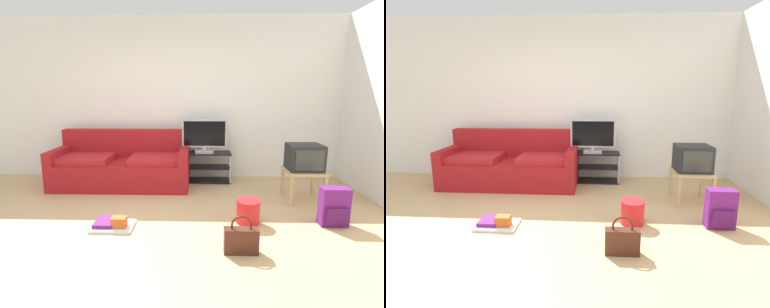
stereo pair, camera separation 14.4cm
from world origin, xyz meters
The scene contains 11 objects.
ground_plane centered at (0.00, 0.00, -0.01)m, with size 9.00×9.80×0.02m, color tan.
wall_back centered at (0.00, 2.45, 1.35)m, with size 9.00×0.10×2.70m, color white.
couch centered at (-0.62, 1.87, 0.31)m, with size 2.11×0.92×0.86m.
tv_stand centered at (0.68, 2.09, 0.25)m, with size 0.88×0.36×0.49m.
flat_tv centered at (0.68, 2.07, 0.76)m, with size 0.73×0.22×0.55m.
side_table centered at (2.03, 1.22, 0.36)m, with size 0.50×0.50×0.43m.
crt_tv centered at (2.03, 1.23, 0.61)m, with size 0.44×0.41×0.35m.
backpack centered at (2.11, 0.42, 0.21)m, with size 0.30×0.23×0.44m.
handbag centered at (1.00, -0.21, 0.13)m, with size 0.32×0.11×0.37m.
cleaning_bucket centered at (1.16, 0.45, 0.15)m, with size 0.28×0.28×0.27m.
floor_tray centered at (-0.35, 0.28, 0.04)m, with size 0.45×0.34×0.14m.
Camera 2 is at (0.77, -2.76, 1.47)m, focal length 28.04 mm.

